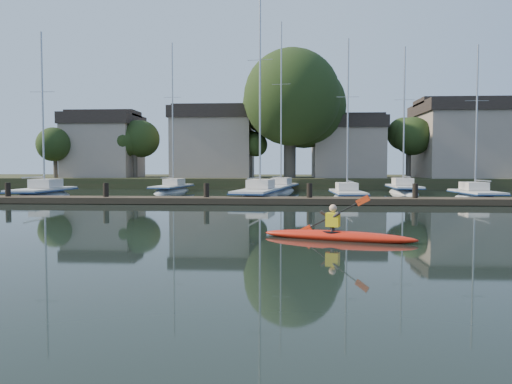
# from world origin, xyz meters

# --- Properties ---
(ground) EXTENTS (160.00, 160.00, 0.00)m
(ground) POSITION_xyz_m (0.00, 0.00, 0.00)
(ground) COLOR black
(ground) RESTS_ON ground
(kayak) EXTENTS (4.57, 2.05, 1.48)m
(kayak) POSITION_xyz_m (3.17, 0.02, 0.18)
(kayak) COLOR red
(kayak) RESTS_ON ground
(dock) EXTENTS (34.00, 2.00, 1.80)m
(dock) POSITION_xyz_m (0.00, 14.00, 0.20)
(dock) COLOR #473A28
(dock) RESTS_ON ground
(sailboat_0) EXTENTS (2.35, 8.09, 12.79)m
(sailboat_0) POSITION_xyz_m (-15.17, 18.64, -0.21)
(sailboat_0) COLOR silver
(sailboat_0) RESTS_ON ground
(sailboat_2) EXTENTS (3.67, 9.87, 15.96)m
(sailboat_2) POSITION_xyz_m (-0.16, 18.49, -0.20)
(sailboat_2) COLOR silver
(sailboat_2) RESTS_ON ground
(sailboat_3) EXTENTS (2.01, 7.29, 11.71)m
(sailboat_3) POSITION_xyz_m (5.69, 18.29, -0.17)
(sailboat_3) COLOR silver
(sailboat_3) RESTS_ON ground
(sailboat_4) EXTENTS (2.07, 6.65, 11.27)m
(sailboat_4) POSITION_xyz_m (14.02, 18.42, -0.18)
(sailboat_4) COLOR silver
(sailboat_4) RESTS_ON ground
(sailboat_5) EXTENTS (2.69, 8.46, 13.77)m
(sailboat_5) POSITION_xyz_m (-8.01, 26.95, -0.17)
(sailboat_5) COLOR silver
(sailboat_5) RESTS_ON ground
(sailboat_6) EXTENTS (3.65, 10.08, 15.70)m
(sailboat_6) POSITION_xyz_m (1.16, 27.82, -0.18)
(sailboat_6) COLOR silver
(sailboat_6) RESTS_ON ground
(sailboat_7) EXTENTS (2.60, 8.25, 13.13)m
(sailboat_7) POSITION_xyz_m (11.17, 26.23, -0.20)
(sailboat_7) COLOR silver
(sailboat_7) RESTS_ON ground
(shore) EXTENTS (90.00, 25.25, 12.75)m
(shore) POSITION_xyz_m (1.61, 40.29, 3.23)
(shore) COLOR #2A361B
(shore) RESTS_ON ground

